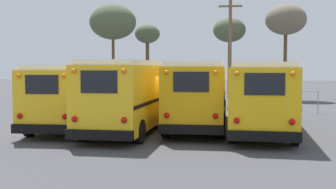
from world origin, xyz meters
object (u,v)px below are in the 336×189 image
Objects in this scene: school_bus_0 at (84,92)px; school_bus_2 at (199,92)px; bare_tree_3 at (286,20)px; school_bus_3 at (261,93)px; utility_pole at (230,47)px; bare_tree_0 at (147,36)px; bare_tree_1 at (113,22)px; school_bus_1 at (133,93)px; bare_tree_2 at (229,31)px.

school_bus_2 reaches higher than school_bus_0.
bare_tree_3 reaches higher than school_bus_2.
school_bus_3 is 13.02m from utility_pole.
bare_tree_0 is 6.18m from bare_tree_1.
bare_tree_0 reaches higher than school_bus_3.
school_bus_2 is 2.98m from school_bus_3.
bare_tree_3 is (3.32, 19.56, 5.50)m from school_bus_3.
school_bus_2 is 20.80m from bare_tree_3.
school_bus_2 is 0.90× the size of school_bus_3.
school_bus_2 is at bearing -60.59° from bare_tree_1.
school_bus_0 is at bearing 151.95° from school_bus_1.
bare_tree_1 is at bearing 109.12° from school_bus_1.
utility_pole is 13.08m from bare_tree_0.
bare_tree_0 is at bearing 71.64° from bare_tree_1.
utility_pole is at bearing -20.91° from bare_tree_1.
school_bus_3 is (2.94, -0.49, -0.03)m from school_bus_2.
school_bus_2 is at bearing -93.49° from bare_tree_2.
school_bus_0 is 23.31m from bare_tree_3.
school_bus_3 is 1.27× the size of bare_tree_1.
school_bus_1 is 1.11× the size of bare_tree_3.
school_bus_2 is at bearing 28.82° from school_bus_1.
bare_tree_1 is (-10.43, 3.99, 2.45)m from utility_pole.
bare_tree_0 is at bearing 114.22° from school_bus_3.
bare_tree_2 reaches higher than bare_tree_0.
utility_pole is at bearing 97.16° from school_bus_3.
school_bus_1 is 24.33m from bare_tree_0.
school_bus_2 is at bearing 0.50° from school_bus_0.
utility_pole is (7.22, 12.18, 2.87)m from school_bus_0.
bare_tree_3 reaches higher than school_bus_3.
bare_tree_1 is at bearing 101.23° from school_bus_0.
school_bus_2 is 1.14× the size of bare_tree_3.
utility_pole is at bearing 59.33° from school_bus_0.
school_bus_0 is 1.44× the size of bare_tree_2.
utility_pole is at bearing 72.67° from school_bus_1.
school_bus_0 is 1.27× the size of bare_tree_3.
bare_tree_1 is (-1.93, -5.82, 0.79)m from bare_tree_0.
school_bus_3 is 1.43× the size of bare_tree_2.
bare_tree_0 is 13.75m from bare_tree_3.
school_bus_0 is 1.14× the size of school_bus_1.
school_bus_1 reaches higher than school_bus_2.
utility_pole reaches higher than school_bus_2.
school_bus_0 is 8.82m from school_bus_3.
bare_tree_3 is at bearing 57.60° from school_bus_0.
bare_tree_2 is (7.06, 19.57, 4.74)m from school_bus_0.
bare_tree_1 is 15.62m from bare_tree_3.
bare_tree_3 is at bearing -5.14° from bare_tree_2.
bare_tree_1 is (-12.02, 16.60, 5.26)m from school_bus_3.
utility_pole is 1.01× the size of bare_tree_1.
school_bus_0 is at bearing -109.84° from bare_tree_2.
bare_tree_0 is at bearing 163.93° from bare_tree_2.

